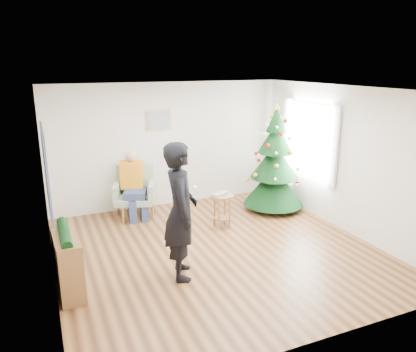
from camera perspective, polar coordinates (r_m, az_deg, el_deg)
name	(u,v)px	position (r m, az deg, el deg)	size (l,w,h in m)	color
floor	(217,250)	(6.78, 1.23, -10.35)	(5.00, 5.00, 0.00)	brown
ceiling	(218,89)	(6.11, 1.37, 12.14)	(5.00, 5.00, 0.00)	white
wall_back	(168,145)	(8.60, -5.60, 4.37)	(5.00, 5.00, 0.00)	silver
wall_front	(319,234)	(4.30, 15.30, -7.88)	(5.00, 5.00, 0.00)	silver
wall_left	(46,193)	(5.80, -21.86, -2.30)	(5.00, 5.00, 0.00)	silver
wall_right	(344,159)	(7.67, 18.59, 2.22)	(5.00, 5.00, 0.00)	silver
window_panel	(309,139)	(8.36, 14.06, 5.05)	(0.04, 1.30, 1.40)	white
curtains	(308,139)	(8.35, 13.89, 5.04)	(0.05, 1.75, 1.50)	white
christmas_tree	(275,163)	(8.39, 9.36, 1.86)	(1.23, 1.23, 2.22)	#3F2816
stool	(222,211)	(7.53, 2.00, -4.93)	(0.43, 0.43, 0.64)	brown
laptop	(222,194)	(7.42, 2.02, -2.55)	(0.35, 0.23, 0.03)	silver
armchair	(135,198)	(8.21, -10.25, -3.04)	(0.93, 0.91, 1.02)	gray
seated_person	(134,184)	(8.06, -10.41, -1.09)	(0.53, 0.69, 1.33)	navy
standing_man	(181,211)	(5.66, -3.88, -4.97)	(0.72, 0.47, 1.97)	black
game_controller	(195,188)	(5.60, -1.82, -1.64)	(0.04, 0.13, 0.04)	white
console	(67,262)	(5.85, -19.17, -11.38)	(0.30, 1.00, 0.80)	brown
garland	(64,233)	(5.68, -19.55, -7.59)	(0.14, 0.14, 0.90)	black
tapestry	(46,170)	(6.02, -21.82, 0.83)	(0.03, 1.50, 1.15)	black
framed_picture	(159,120)	(8.42, -6.93, 7.88)	(0.52, 0.05, 0.42)	tan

